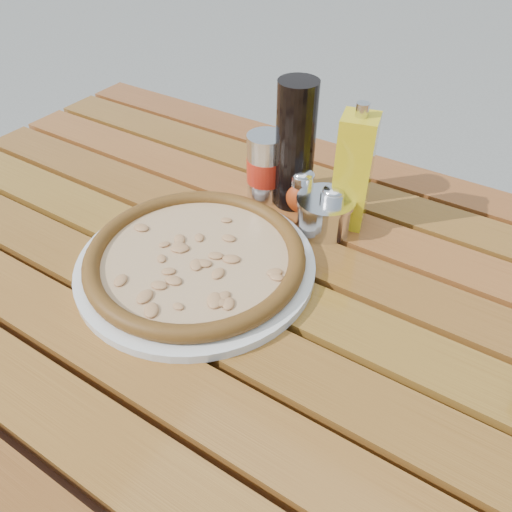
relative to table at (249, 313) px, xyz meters
The scene contains 10 objects.
ground 0.67m from the table, 90.00° to the left, with size 60.00×60.00×0.00m, color slate.
table is the anchor object (origin of this frame).
plate 0.12m from the table, 164.33° to the right, with size 0.36×0.36×0.01m, color silver.
pizza 0.13m from the table, 164.33° to the right, with size 0.33×0.33×0.03m.
pepper_shaker 0.23m from the table, 95.82° to the left, with size 0.07×0.07×0.08m.
oregano_shaker 0.22m from the table, 75.82° to the left, with size 0.06×0.06×0.08m.
dark_bottle 0.28m from the table, 102.01° to the left, with size 0.07×0.07×0.22m, color black.
soda_can 0.26m from the table, 115.38° to the left, with size 0.08×0.08×0.12m.
olive_oil_cruet 0.28m from the table, 73.69° to the left, with size 0.07×0.07×0.21m.
parmesan_tin 0.20m from the table, 77.71° to the left, with size 0.12×0.12×0.07m.
Camera 1 is at (0.30, -0.45, 1.26)m, focal length 35.00 mm.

